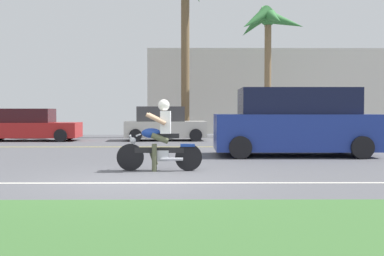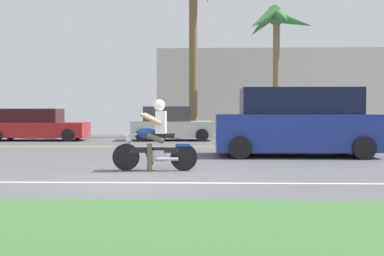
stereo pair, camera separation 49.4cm
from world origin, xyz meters
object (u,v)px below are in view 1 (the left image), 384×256
object	(u,v)px
suv_nearby	(295,123)
parked_car_1	(164,125)
motorcyclist	(160,141)
parked_car_0	(28,126)
palm_tree_0	(267,27)

from	to	relation	value
suv_nearby	parked_car_1	world-z (taller)	suv_nearby
parked_car_1	suv_nearby	bearing A→B (deg)	-60.12
motorcyclist	suv_nearby	distance (m)	5.29
motorcyclist	suv_nearby	size ratio (longest dim) A/B	0.39
motorcyclist	parked_car_0	distance (m)	12.75
palm_tree_0	suv_nearby	bearing A→B (deg)	-94.81
parked_car_0	palm_tree_0	world-z (taller)	palm_tree_0
palm_tree_0	parked_car_0	bearing A→B (deg)	-163.64
suv_nearby	palm_tree_0	world-z (taller)	palm_tree_0
motorcyclist	suv_nearby	world-z (taller)	suv_nearby
motorcyclist	parked_car_1	xyz separation A→B (m)	(-0.49, 11.15, 0.05)
suv_nearby	palm_tree_0	distance (m)	11.60
parked_car_1	parked_car_0	bearing A→B (deg)	-177.63
parked_car_1	palm_tree_0	xyz separation A→B (m)	(5.20, 3.07, 4.95)
parked_car_0	parked_car_1	distance (m)	6.13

